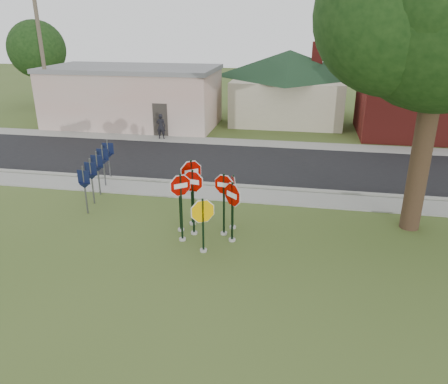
% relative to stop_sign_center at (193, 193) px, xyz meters
% --- Properties ---
extents(ground, '(120.00, 120.00, 0.00)m').
position_rel_stop_sign_center_xyz_m(ground, '(0.33, -1.50, -1.59)').
color(ground, '#415821').
rests_on(ground, ground).
extents(sidewalk_near, '(60.00, 1.60, 0.06)m').
position_rel_stop_sign_center_xyz_m(sidewalk_near, '(0.33, 4.00, -1.56)').
color(sidewalk_near, gray).
rests_on(sidewalk_near, ground).
extents(road, '(60.00, 7.00, 0.04)m').
position_rel_stop_sign_center_xyz_m(road, '(0.33, 8.50, -1.57)').
color(road, black).
rests_on(road, ground).
extents(sidewalk_far, '(60.00, 1.60, 0.06)m').
position_rel_stop_sign_center_xyz_m(sidewalk_far, '(0.33, 12.80, -1.56)').
color(sidewalk_far, gray).
rests_on(sidewalk_far, ground).
extents(curb, '(60.00, 0.20, 0.14)m').
position_rel_stop_sign_center_xyz_m(curb, '(0.33, 5.00, -1.52)').
color(curb, gray).
rests_on(curb, ground).
extents(stop_sign_center, '(1.06, 0.24, 2.57)m').
position_rel_stop_sign_center_xyz_m(stop_sign_center, '(0.00, 0.00, 0.00)').
color(stop_sign_center, '#A19E97').
rests_on(stop_sign_center, ground).
extents(stop_sign_yellow, '(0.98, 0.57, 2.04)m').
position_rel_stop_sign_center_xyz_m(stop_sign_yellow, '(0.63, -1.20, -0.40)').
color(stop_sign_yellow, '#A19E97').
rests_on(stop_sign_yellow, ground).
extents(stop_sign_left, '(0.83, 0.66, 2.59)m').
position_rel_stop_sign_center_xyz_m(stop_sign_left, '(-0.29, -0.55, 0.01)').
color(stop_sign_left, '#A19E97').
rests_on(stop_sign_left, ground).
extents(stop_sign_right, '(0.85, 0.78, 2.32)m').
position_rel_stop_sign_center_xyz_m(stop_sign_right, '(1.45, -0.28, -0.17)').
color(stop_sign_right, '#A19E97').
rests_on(stop_sign_right, ground).
extents(stop_sign_back_right, '(0.98, 0.27, 2.43)m').
position_rel_stop_sign_center_xyz_m(stop_sign_back_right, '(1.08, 0.16, -0.11)').
color(stop_sign_back_right, '#A19E97').
rests_on(stop_sign_back_right, ground).
extents(stop_sign_back_left, '(0.92, 0.72, 2.69)m').
position_rel_stop_sign_center_xyz_m(stop_sign_back_left, '(-0.26, 0.78, 0.10)').
color(stop_sign_back_left, '#A19E97').
rests_on(stop_sign_back_left, ground).
extents(stop_sign_far_right, '(0.42, 1.06, 2.23)m').
position_rel_stop_sign_center_xyz_m(stop_sign_far_right, '(1.31, 0.73, -0.25)').
color(stop_sign_far_right, '#A19E97').
rests_on(stop_sign_far_right, ground).
extents(stop_sign_far_left, '(0.29, 0.99, 2.28)m').
position_rel_stop_sign_center_xyz_m(stop_sign_far_left, '(-0.54, 0.17, -0.22)').
color(stop_sign_far_left, '#A19E97').
rests_on(stop_sign_far_left, ground).
extents(route_sign_row, '(1.43, 4.63, 2.00)m').
position_rel_stop_sign_center_xyz_m(route_sign_row, '(-5.07, 3.00, -0.37)').
color(route_sign_row, '#59595E').
rests_on(route_sign_row, ground).
extents(building_stucco, '(12.20, 6.20, 4.20)m').
position_rel_stop_sign_center_xyz_m(building_stucco, '(-8.67, 16.49, 0.55)').
color(building_stucco, beige).
rests_on(building_stucco, ground).
extents(building_house, '(11.60, 11.60, 6.20)m').
position_rel_stop_sign_center_xyz_m(building_house, '(2.33, 20.50, 2.05)').
color(building_house, '#BDB296').
rests_on(building_house, ground).
extents(building_brick, '(10.20, 6.20, 4.75)m').
position_rel_stop_sign_center_xyz_m(building_brick, '(12.33, 16.99, 0.81)').
color(building_brick, maroon).
rests_on(building_brick, ground).
extents(oak_tree, '(10.31, 9.71, 11.07)m').
position_rel_stop_sign_center_xyz_m(oak_tree, '(7.83, 2.00, 6.10)').
color(oak_tree, '#311F15').
rests_on(oak_tree, ground).
extents(utility_pole_near, '(2.20, 0.26, 9.50)m').
position_rel_stop_sign_center_xyz_m(utility_pole_near, '(-13.67, 13.70, 3.37)').
color(utility_pole_near, '#4E4234').
rests_on(utility_pole_near, ground).
extents(bg_tree_left, '(4.90, 4.90, 7.35)m').
position_rel_stop_sign_center_xyz_m(bg_tree_left, '(-19.67, 22.50, 3.28)').
color(bg_tree_left, '#311F15').
rests_on(bg_tree_left, ground).
extents(pedestrian, '(0.61, 0.42, 1.62)m').
position_rel_stop_sign_center_xyz_m(pedestrian, '(-5.40, 12.76, -0.72)').
color(pedestrian, black).
rests_on(pedestrian, sidewalk_far).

